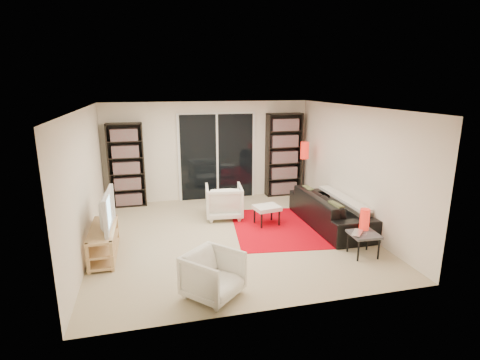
# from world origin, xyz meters

# --- Properties ---
(floor) EXTENTS (5.00, 5.00, 0.00)m
(floor) POSITION_xyz_m (0.00, 0.00, 0.00)
(floor) COLOR beige
(floor) RESTS_ON ground
(wall_back) EXTENTS (5.00, 0.02, 2.40)m
(wall_back) POSITION_xyz_m (0.00, 2.50, 1.20)
(wall_back) COLOR white
(wall_back) RESTS_ON ground
(wall_front) EXTENTS (5.00, 0.02, 2.40)m
(wall_front) POSITION_xyz_m (0.00, -2.50, 1.20)
(wall_front) COLOR white
(wall_front) RESTS_ON ground
(wall_left) EXTENTS (0.02, 5.00, 2.40)m
(wall_left) POSITION_xyz_m (-2.50, 0.00, 1.20)
(wall_left) COLOR white
(wall_left) RESTS_ON ground
(wall_right) EXTENTS (0.02, 5.00, 2.40)m
(wall_right) POSITION_xyz_m (2.50, 0.00, 1.20)
(wall_right) COLOR white
(wall_right) RESTS_ON ground
(ceiling) EXTENTS (5.00, 5.00, 0.02)m
(ceiling) POSITION_xyz_m (0.00, 0.00, 2.40)
(ceiling) COLOR white
(ceiling) RESTS_ON wall_back
(sliding_door) EXTENTS (1.92, 0.08, 2.16)m
(sliding_door) POSITION_xyz_m (0.20, 2.46, 1.05)
(sliding_door) COLOR white
(sliding_door) RESTS_ON ground
(bookshelf_left) EXTENTS (0.80, 0.30, 1.95)m
(bookshelf_left) POSITION_xyz_m (-1.95, 2.33, 0.98)
(bookshelf_left) COLOR black
(bookshelf_left) RESTS_ON ground
(bookshelf_right) EXTENTS (0.90, 0.30, 2.10)m
(bookshelf_right) POSITION_xyz_m (1.90, 2.33, 1.05)
(bookshelf_right) COLOR black
(bookshelf_right) RESTS_ON ground
(tv_stand) EXTENTS (0.40, 1.26, 0.50)m
(tv_stand) POSITION_xyz_m (-2.25, -0.36, 0.26)
(tv_stand) COLOR #EACA8C
(tv_stand) RESTS_ON floor
(tv) EXTENTS (0.17, 1.07, 0.61)m
(tv) POSITION_xyz_m (-2.23, -0.36, 0.81)
(tv) COLOR black
(tv) RESTS_ON tv_stand
(rug) EXTENTS (1.94, 2.44, 0.01)m
(rug) POSITION_xyz_m (0.97, 0.16, 0.01)
(rug) COLOR red
(rug) RESTS_ON floor
(sofa) EXTENTS (0.89, 2.26, 0.66)m
(sofa) POSITION_xyz_m (2.07, 0.03, 0.33)
(sofa) COLOR black
(sofa) RESTS_ON floor
(armchair_back) EXTENTS (0.86, 0.88, 0.72)m
(armchair_back) POSITION_xyz_m (0.07, 1.02, 0.36)
(armchair_back) COLOR white
(armchair_back) RESTS_ON floor
(armchair_front) EXTENTS (0.96, 0.96, 0.63)m
(armchair_front) POSITION_xyz_m (-0.69, -2.00, 0.31)
(armchair_front) COLOR white
(armchair_front) RESTS_ON floor
(ottoman) EXTENTS (0.56, 0.49, 0.40)m
(ottoman) POSITION_xyz_m (0.83, 0.37, 0.34)
(ottoman) COLOR white
(ottoman) RESTS_ON floor
(side_table) EXTENTS (0.47, 0.47, 0.40)m
(side_table) POSITION_xyz_m (1.96, -1.37, 0.35)
(side_table) COLOR #49494E
(side_table) RESTS_ON floor
(laptop) EXTENTS (0.39, 0.40, 0.03)m
(laptop) POSITION_xyz_m (1.87, -1.40, 0.41)
(laptop) COLOR silver
(laptop) RESTS_ON side_table
(table_lamp) EXTENTS (0.16, 0.16, 0.36)m
(table_lamp) POSITION_xyz_m (2.05, -1.22, 0.58)
(table_lamp) COLOR red
(table_lamp) RESTS_ON side_table
(floor_lamp) EXTENTS (0.22, 0.22, 1.47)m
(floor_lamp) POSITION_xyz_m (2.16, 1.64, 1.13)
(floor_lamp) COLOR black
(floor_lamp) RESTS_ON floor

